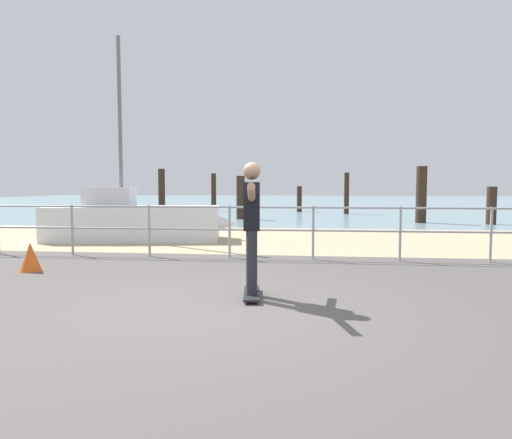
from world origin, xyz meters
TOP-DOWN VIEW (x-y plane):
  - ground_plane at (0.00, -1.00)m, footprint 24.00×10.00m
  - beach_strip at (0.00, 7.00)m, footprint 24.00×6.00m
  - sea_surface at (0.00, 35.00)m, footprint 72.00×50.00m
  - railing_fence at (-0.58, 3.60)m, footprint 13.12×0.05m
  - sailboat at (-3.41, 6.24)m, footprint 5.06×2.07m
  - skateboard at (0.24, 0.45)m, footprint 0.29×0.82m
  - skateboarder at (0.24, 0.45)m, footprint 0.25×1.45m
  - groyne_post_0 at (-6.67, 18.06)m, footprint 0.35×0.35m
  - groyne_post_1 at (-4.28, 19.91)m, footprint 0.28×0.28m
  - groyne_post_2 at (-1.90, 14.03)m, footprint 0.36×0.36m
  - groyne_post_3 at (0.49, 19.71)m, footprint 0.27×0.27m
  - groyne_post_4 at (2.87, 18.07)m, footprint 0.25×0.25m
  - groyne_post_5 at (5.26, 12.87)m, footprint 0.40×0.40m
  - groyne_post_6 at (7.64, 12.39)m, footprint 0.35×0.35m
  - traffic_cone at (-3.63, 1.81)m, footprint 0.36×0.36m

SIDE VIEW (x-z plane):
  - ground_plane at x=0.00m, z-range -0.02..0.02m
  - beach_strip at x=0.00m, z-range -0.02..0.02m
  - sea_surface at x=0.00m, z-range -0.02..0.02m
  - skateboard at x=0.24m, z-range 0.03..0.11m
  - traffic_cone at x=-3.63m, z-range 0.00..0.50m
  - sailboat at x=-3.41m, z-range -2.09..3.13m
  - railing_fence at x=-0.58m, z-range 0.17..1.22m
  - groyne_post_6 at x=7.64m, z-range 0.00..1.40m
  - groyne_post_3 at x=0.49m, z-range 0.00..1.41m
  - groyne_post_2 at x=-1.90m, z-range 0.00..1.86m
  - skateboarder at x=0.24m, z-range 0.19..1.84m
  - groyne_post_4 at x=2.87m, z-range 0.00..2.09m
  - groyne_post_1 at x=-4.28m, z-range 0.00..2.12m
  - groyne_post_5 at x=5.26m, z-range 0.00..2.18m
  - groyne_post_0 at x=-6.67m, z-range 0.00..2.32m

